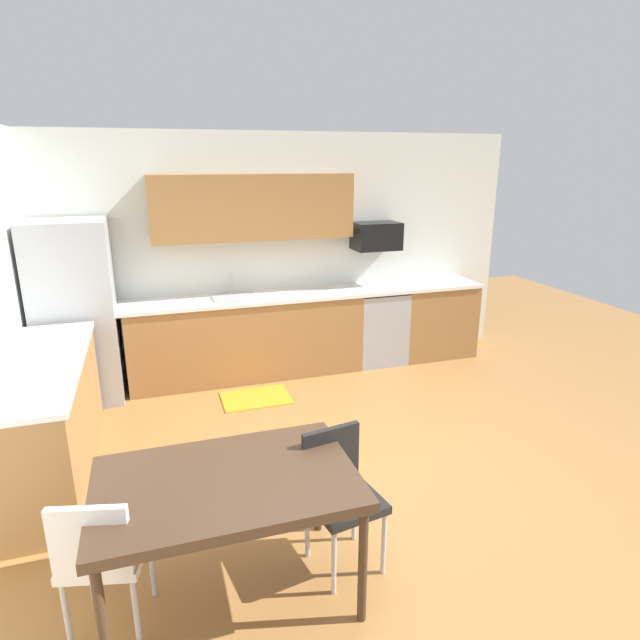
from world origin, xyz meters
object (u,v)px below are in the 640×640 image
refrigerator (76,313)px  microwave (376,236)px  dining_table (227,488)px  chair_near_table (339,487)px  chair_far_side (101,553)px  oven_range (377,325)px

refrigerator → microwave: 3.39m
refrigerator → microwave: size_ratio=3.42×
dining_table → chair_near_table: size_ratio=1.65×
refrigerator → dining_table: refrigerator is taller
chair_near_table → chair_far_side: bearing=-173.2°
refrigerator → chair_near_table: refrigerator is taller
oven_range → chair_near_table: bearing=-117.3°
chair_near_table → chair_far_side: (-1.33, -0.16, 0.00)m
chair_far_side → microwave: bearing=48.9°
refrigerator → chair_near_table: (1.72, -3.02, -0.42)m
refrigerator → dining_table: 3.29m
oven_range → microwave: bearing=90.0°
refrigerator → oven_range: refrigerator is taller
oven_range → chair_near_table: 3.49m
chair_far_side → chair_near_table: bearing=6.8°
oven_range → dining_table: (-2.29, -3.20, 0.25)m
dining_table → refrigerator: bearing=108.5°
oven_range → chair_far_side: bearing=-132.0°
refrigerator → oven_range: (3.33, 0.08, -0.47)m
oven_range → microwave: microwave is taller
oven_range → microwave: 1.08m
refrigerator → chair_far_side: size_ratio=2.17×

